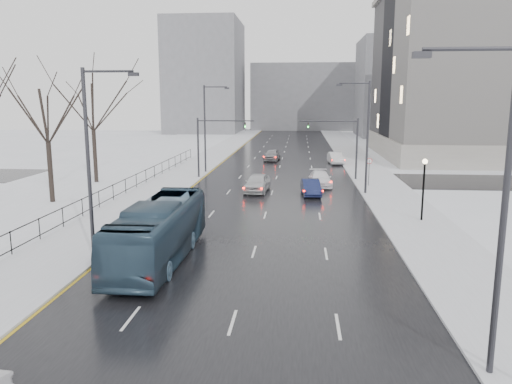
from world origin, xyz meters
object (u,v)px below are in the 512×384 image
(sedan_center_far, at_px, (272,155))
(no_uturn_sign, at_px, (369,164))
(lamppost_r_mid, at_px, (424,180))
(sedan_right_distant, at_px, (336,158))
(mast_signal_right, at_px, (347,141))
(bus, at_px, (160,231))
(sedan_center_near, at_px, (257,183))
(sedan_right_far, at_px, (320,179))
(sedan_right_near, at_px, (311,187))
(tree_park_d, at_px, (53,203))
(streetlight_r_mid, at_px, (365,132))
(mast_signal_left, at_px, (208,140))
(streetlight_l_near, at_px, (92,155))
(tree_park_e, at_px, (97,183))
(streetlight_l_far, at_px, (207,124))
(streetlight_r_near, at_px, (497,198))

(sedan_center_far, bearing_deg, no_uturn_sign, -56.81)
(lamppost_r_mid, relative_size, sedan_center_far, 0.90)
(sedan_right_distant, bearing_deg, mast_signal_right, -95.06)
(bus, relative_size, sedan_center_near, 2.30)
(sedan_right_far, bearing_deg, bus, -114.90)
(sedan_center_near, distance_m, sedan_right_near, 5.02)
(tree_park_d, xyz_separation_m, mast_signal_right, (25.13, 14.00, 4.11))
(streetlight_r_mid, xyz_separation_m, mast_signal_left, (-15.49, 8.00, -1.51))
(streetlight_l_near, relative_size, sedan_center_near, 2.02)
(bus, bearing_deg, tree_park_e, 119.42)
(tree_park_e, distance_m, streetlight_l_far, 14.01)
(mast_signal_right, xyz_separation_m, sedan_right_far, (-2.82, -4.04, -3.34))
(sedan_right_far, bearing_deg, no_uturn_sign, -3.11)
(streetlight_l_near, bearing_deg, sedan_center_near, 71.47)
(tree_park_d, xyz_separation_m, sedan_right_near, (21.30, 5.07, 0.75))
(streetlight_r_near, xyz_separation_m, streetlight_l_near, (-16.33, 10.00, 0.00))
(tree_park_d, xyz_separation_m, no_uturn_sign, (27.00, 10.00, 2.30))
(mast_signal_left, bearing_deg, sedan_right_far, -18.84)
(streetlight_l_near, distance_m, sedan_right_far, 27.54)
(sedan_center_near, height_order, sedan_right_near, sedan_center_near)
(streetlight_l_near, relative_size, mast_signal_right, 1.54)
(lamppost_r_mid, height_order, sedan_center_far, lamppost_r_mid)
(sedan_center_far, bearing_deg, streetlight_r_mid, -62.90)
(mast_signal_left, distance_m, sedan_right_far, 12.94)
(lamppost_r_mid, xyz_separation_m, no_uturn_sign, (-1.80, 14.00, -0.64))
(sedan_right_near, bearing_deg, streetlight_l_far, 126.89)
(streetlight_r_near, relative_size, streetlight_r_mid, 1.00)
(streetlight_r_mid, relative_size, mast_signal_right, 1.54)
(tree_park_e, relative_size, mast_signal_left, 2.08)
(streetlight_r_mid, xyz_separation_m, streetlight_l_far, (-16.33, 12.00, 0.00))
(streetlight_l_far, relative_size, sedan_right_distant, 2.16)
(streetlight_r_near, bearing_deg, tree_park_d, 137.25)
(tree_park_d, distance_m, streetlight_r_near, 35.80)
(streetlight_r_near, distance_m, streetlight_l_near, 19.15)
(tree_park_d, relative_size, sedan_center_far, 2.63)
(streetlight_l_near, relative_size, streetlight_l_far, 1.00)
(streetlight_l_near, bearing_deg, lamppost_r_mid, 27.55)
(lamppost_r_mid, bearing_deg, sedan_right_distant, 96.90)
(tree_park_e, xyz_separation_m, streetlight_r_mid, (26.37, -4.00, 5.62))
(mast_signal_left, bearing_deg, streetlight_r_near, -67.82)
(streetlight_r_near, height_order, no_uturn_sign, streetlight_r_near)
(sedan_right_far, relative_size, sedan_right_distant, 1.08)
(mast_signal_right, xyz_separation_m, sedan_right_distant, (-0.13, 13.42, -3.30))
(lamppost_r_mid, bearing_deg, streetlight_r_mid, 105.82)
(bus, height_order, sedan_right_near, bus)
(streetlight_l_far, distance_m, sedan_center_far, 14.81)
(tree_park_d, height_order, no_uturn_sign, tree_park_d)
(tree_park_d, relative_size, lamppost_r_mid, 2.92)
(tree_park_d, bearing_deg, streetlight_r_mid, 13.01)
(streetlight_r_mid, distance_m, sedan_right_far, 7.25)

